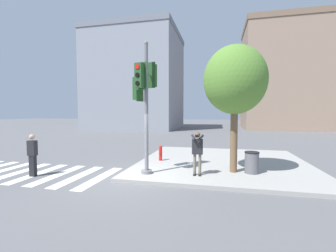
% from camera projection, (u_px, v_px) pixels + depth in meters
% --- Properties ---
extents(ground_plane, '(160.00, 160.00, 0.00)m').
position_uv_depth(ground_plane, '(129.00, 180.00, 8.56)').
color(ground_plane, '#5B5B5E').
extents(sidewalk_corner, '(8.00, 8.00, 0.15)m').
position_uv_depth(sidewalk_corner, '(222.00, 162.00, 11.18)').
color(sidewalk_corner, '#9E9B96').
rests_on(sidewalk_corner, ground_plane).
extents(crosswalk_stripes, '(7.12, 3.17, 0.01)m').
position_uv_depth(crosswalk_stripes, '(29.00, 173.00, 9.55)').
color(crosswalk_stripes, silver).
rests_on(crosswalk_stripes, ground_plane).
extents(traffic_signal_pole, '(0.89, 1.23, 5.16)m').
position_uv_depth(traffic_signal_pole, '(144.00, 94.00, 8.78)').
color(traffic_signal_pole, slate).
rests_on(traffic_signal_pole, sidewalk_corner).
extents(person_photographer, '(0.50, 0.53, 1.66)m').
position_uv_depth(person_photographer, '(197.00, 149.00, 8.59)').
color(person_photographer, black).
rests_on(person_photographer, sidewalk_corner).
extents(pedestrian_distant, '(0.34, 0.20, 1.69)m').
position_uv_depth(pedestrian_distant, '(32.00, 154.00, 8.96)').
color(pedestrian_distant, black).
rests_on(pedestrian_distant, ground_plane).
extents(street_tree, '(2.48, 2.48, 5.07)m').
position_uv_depth(street_tree, '(235.00, 81.00, 8.91)').
color(street_tree, brown).
rests_on(street_tree, sidewalk_corner).
extents(fire_hydrant, '(0.17, 0.23, 0.76)m').
position_uv_depth(fire_hydrant, '(160.00, 153.00, 11.29)').
color(fire_hydrant, red).
rests_on(fire_hydrant, sidewalk_corner).
extents(trash_bin, '(0.56, 0.56, 0.86)m').
position_uv_depth(trash_bin, '(252.00, 162.00, 8.90)').
color(trash_bin, '#5B5B60').
rests_on(trash_bin, sidewalk_corner).
extents(building_left, '(14.03, 12.71, 15.71)m').
position_uv_depth(building_left, '(137.00, 81.00, 37.46)').
color(building_left, gray).
rests_on(building_left, ground_plane).
extents(building_right, '(15.51, 9.87, 16.41)m').
position_uv_depth(building_right, '(296.00, 76.00, 34.64)').
color(building_right, gray).
rests_on(building_right, ground_plane).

